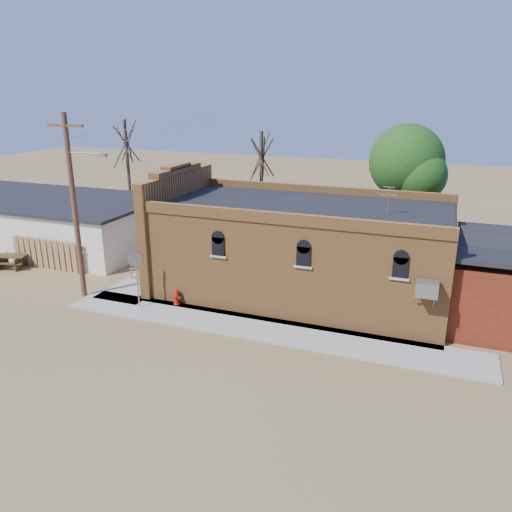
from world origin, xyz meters
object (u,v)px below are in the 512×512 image
(brick_bar, at_px, (296,249))
(stop_sign, at_px, (136,264))
(picnic_table, at_px, (11,259))
(fire_hydrant, at_px, (177,297))
(utility_pole, at_px, (75,204))
(trash_barrel, at_px, (145,264))

(brick_bar, bearing_deg, stop_sign, -144.53)
(picnic_table, bearing_deg, stop_sign, -29.62)
(fire_hydrant, xyz_separation_m, stop_sign, (-1.56, -0.86, 1.75))
(utility_pole, height_order, trash_barrel, utility_pole)
(trash_barrel, distance_m, picnic_table, 8.07)
(utility_pole, xyz_separation_m, picnic_table, (-6.92, 2.00, -4.27))
(trash_barrel, bearing_deg, brick_bar, 0.72)
(stop_sign, bearing_deg, fire_hydrant, 5.93)
(fire_hydrant, relative_size, picnic_table, 0.36)
(brick_bar, relative_size, stop_sign, 5.92)
(utility_pole, xyz_separation_m, fire_hydrant, (4.94, 0.60, -4.31))
(brick_bar, distance_m, stop_sign, 7.86)
(brick_bar, height_order, picnic_table, brick_bar)
(utility_pole, relative_size, trash_barrel, 11.47)
(brick_bar, bearing_deg, picnic_table, -172.18)
(fire_hydrant, height_order, picnic_table, fire_hydrant)
(fire_hydrant, relative_size, stop_sign, 0.28)
(stop_sign, bearing_deg, picnic_table, 144.53)
(brick_bar, distance_m, trash_barrel, 9.14)
(fire_hydrant, bearing_deg, utility_pole, 173.28)
(brick_bar, distance_m, fire_hydrant, 6.38)
(brick_bar, bearing_deg, fire_hydrant, -142.64)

